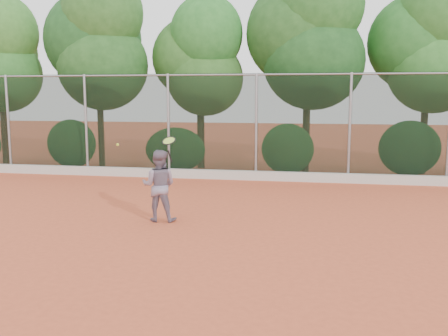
# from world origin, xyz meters

# --- Properties ---
(ground) EXTENTS (80.00, 80.00, 0.00)m
(ground) POSITION_xyz_m (0.00, 0.00, 0.00)
(ground) COLOR #C5502E
(ground) RESTS_ON ground
(concrete_curb) EXTENTS (24.00, 0.20, 0.30)m
(concrete_curb) POSITION_xyz_m (0.00, 6.82, 0.15)
(concrete_curb) COLOR #B8B4AB
(concrete_curb) RESTS_ON ground
(tennis_player) EXTENTS (0.81, 0.65, 1.60)m
(tennis_player) POSITION_xyz_m (-1.49, 1.10, 0.80)
(tennis_player) COLOR slate
(tennis_player) RESTS_ON ground
(chainlink_fence) EXTENTS (24.09, 0.09, 3.50)m
(chainlink_fence) POSITION_xyz_m (-0.00, 7.00, 1.86)
(chainlink_fence) COLOR black
(chainlink_fence) RESTS_ON ground
(foliage_backdrop) EXTENTS (23.70, 3.63, 7.55)m
(foliage_backdrop) POSITION_xyz_m (-0.55, 8.98, 4.40)
(foliage_backdrop) COLOR #492C1C
(foliage_backdrop) RESTS_ON ground
(tennis_racket) EXTENTS (0.35, 0.33, 0.58)m
(tennis_racket) POSITION_xyz_m (-1.21, 1.00, 1.78)
(tennis_racket) COLOR black
(tennis_racket) RESTS_ON ground
(tennis_ball_in_flight) EXTENTS (0.07, 0.07, 0.07)m
(tennis_ball_in_flight) POSITION_xyz_m (-2.66, 1.64, 1.64)
(tennis_ball_in_flight) COLOR gold
(tennis_ball_in_flight) RESTS_ON ground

